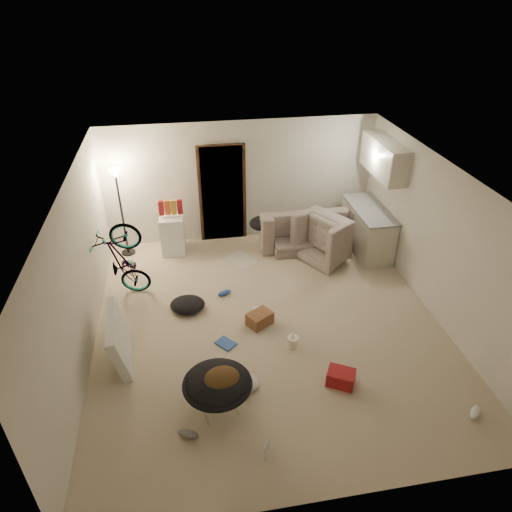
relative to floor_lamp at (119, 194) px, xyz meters
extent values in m
cube|color=#BEAC92|center=(2.40, -2.65, -1.32)|extent=(5.50, 6.00, 0.02)
cube|color=white|center=(2.40, -2.65, 1.20)|extent=(5.50, 6.00, 0.02)
cube|color=silver|center=(2.40, 0.36, -0.06)|extent=(5.50, 0.02, 2.50)
cube|color=silver|center=(2.40, -5.66, -0.06)|extent=(5.50, 0.02, 2.50)
cube|color=silver|center=(-0.36, -2.65, -0.06)|extent=(0.02, 6.00, 2.50)
cube|color=silver|center=(5.16, -2.65, -0.06)|extent=(0.02, 6.00, 2.50)
cube|color=black|center=(2.00, 0.32, -0.29)|extent=(0.85, 0.10, 2.04)
cube|color=#362013|center=(2.00, 0.29, -0.29)|extent=(0.97, 0.04, 2.10)
cylinder|color=black|center=(0.00, 0.00, -1.29)|extent=(0.28, 0.28, 0.03)
cylinder|color=black|center=(0.00, 0.00, -0.46)|extent=(0.04, 0.04, 1.70)
cone|color=#FFE0A5|center=(0.00, 0.00, 0.41)|extent=(0.24, 0.24, 0.18)
cube|color=beige|center=(4.83, -0.65, -0.87)|extent=(0.60, 1.50, 0.88)
cube|color=gray|center=(4.83, -0.65, -0.41)|extent=(0.64, 1.54, 0.04)
cube|color=beige|center=(4.96, -0.65, 0.64)|extent=(0.38, 1.40, 0.65)
imported|color=#3C443C|center=(3.71, -0.20, -1.01)|extent=(2.06, 0.81, 0.60)
imported|color=#3C443C|center=(4.09, -0.72, -0.96)|extent=(1.34, 1.39, 0.69)
imported|color=black|center=(0.10, -1.47, -0.90)|extent=(1.61, 0.88, 0.89)
imported|color=maroon|center=(1.87, -5.08, -1.30)|extent=(0.30, 0.28, 0.02)
cube|color=white|center=(0.93, -0.10, -0.91)|extent=(0.49, 0.49, 0.79)
cube|color=maroon|center=(0.76, -0.10, -0.31)|extent=(0.11, 0.09, 0.30)
cube|color=#D0501A|center=(0.88, -0.10, -0.31)|extent=(0.11, 0.08, 0.30)
cube|color=gold|center=(1.00, -0.10, -0.31)|extent=(0.11, 0.08, 0.30)
cube|color=maroon|center=(1.12, -0.10, -0.31)|extent=(0.11, 0.08, 0.30)
cylinder|color=silver|center=(1.42, -4.22, -1.10)|extent=(0.59, 0.59, 0.41)
ellipsoid|color=black|center=(1.42, -4.22, -0.85)|extent=(0.83, 0.83, 0.35)
torus|color=black|center=(1.42, -4.22, -0.85)|extent=(0.89, 0.89, 0.06)
ellipsoid|color=#483018|center=(1.47, -4.25, -0.74)|extent=(0.56, 0.51, 0.22)
ellipsoid|color=black|center=(2.76, -0.20, -0.77)|extent=(0.60, 0.51, 0.28)
cube|color=silver|center=(0.10, -3.03, -0.94)|extent=(0.38, 1.12, 0.74)
cube|color=brown|center=(2.25, -2.64, -1.20)|extent=(0.47, 0.44, 0.22)
cube|color=maroon|center=(3.14, -4.07, -1.20)|extent=(0.46, 0.42, 0.22)
cylinder|color=white|center=(2.66, -3.24, -1.22)|extent=(0.18, 0.18, 0.18)
cone|color=white|center=(2.66, -3.24, -1.09)|extent=(0.10, 0.10, 0.08)
cube|color=beige|center=(2.22, -0.66, -1.30)|extent=(0.69, 0.74, 0.01)
cube|color=#2D50A3|center=(1.65, -3.02, -1.29)|extent=(0.35, 0.36, 0.03)
cube|color=silver|center=(2.30, -2.32, -1.30)|extent=(0.20, 0.25, 0.02)
ellipsoid|color=#2D50A3|center=(1.77, -1.76, -1.26)|extent=(0.28, 0.20, 0.09)
ellipsoid|color=slate|center=(2.74, -0.54, -1.26)|extent=(0.26, 0.25, 0.09)
ellipsoid|color=#2D50A3|center=(1.38, -3.54, -1.26)|extent=(0.15, 0.27, 0.10)
ellipsoid|color=slate|center=(1.01, -4.59, -1.26)|extent=(0.29, 0.20, 0.10)
ellipsoid|color=white|center=(4.68, -4.89, -1.26)|extent=(0.27, 0.26, 0.10)
ellipsoid|color=black|center=(1.11, -2.05, -1.21)|extent=(0.65, 0.57, 0.19)
ellipsoid|color=silver|center=(1.82, -3.89, -1.24)|extent=(0.54, 0.53, 0.13)
camera|label=1|loc=(1.22, -8.28, 3.57)|focal=32.00mm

